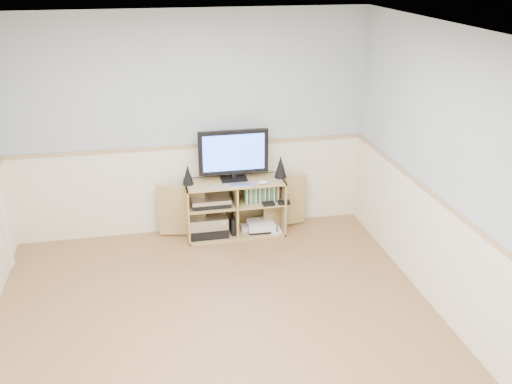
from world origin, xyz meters
The scene contains 11 objects.
room centered at (-0.06, 0.12, 1.22)m, with size 4.04×4.54×2.54m.
media_cabinet centered at (0.45, 2.06, 0.33)m, with size 1.74×0.42×0.65m.
monitor centered at (0.45, 2.06, 0.96)m, with size 0.78×0.18×0.58m.
speaker_left centered at (-0.07, 2.03, 0.76)m, with size 0.12×0.12×0.23m, color black.
speaker_right centered at (0.98, 2.03, 0.78)m, with size 0.14×0.14×0.26m, color black.
keyboard centered at (0.52, 1.87, 0.66)m, with size 0.27×0.11×0.01m, color silver.
mouse centered at (0.74, 1.87, 0.67)m, with size 0.10×0.06×0.04m, color white.
av_components centered at (0.15, 2.01, 0.22)m, with size 0.52×0.32×0.47m.
game_consoles centered at (0.74, 2.00, 0.07)m, with size 0.45×0.30×0.11m.
game_cases centered at (0.75, 1.99, 0.48)m, with size 0.39×0.14×0.19m, color #3F8C3F.
wall_outlet centered at (1.00, 2.23, 0.60)m, with size 0.12×0.03×0.12m, color white.
Camera 1 is at (-0.51, -3.85, 3.02)m, focal length 40.00 mm.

